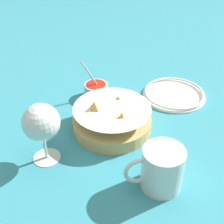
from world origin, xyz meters
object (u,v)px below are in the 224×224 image
food_basket (112,119)px  side_plate (174,94)px  sauce_cup (96,90)px  wine_glass (41,124)px  beer_mug (161,170)px

food_basket → side_plate: 0.26m
sauce_cup → side_plate: 0.25m
sauce_cup → wine_glass: (0.16, 0.25, 0.08)m
sauce_cup → food_basket: bearing=96.5°
food_basket → side_plate: bearing=-150.4°
sauce_cup → beer_mug: sauce_cup is taller
beer_mug → side_plate: bearing=-114.3°
wine_glass → sauce_cup: bearing=-121.9°
side_plate → wine_glass: bearing=27.7°
beer_mug → side_plate: 0.38m
food_basket → wine_glass: size_ratio=1.38×
food_basket → side_plate: (-0.22, -0.13, -0.02)m
beer_mug → side_plate: beer_mug is taller
food_basket → beer_mug: beer_mug is taller
sauce_cup → wine_glass: size_ratio=0.84×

